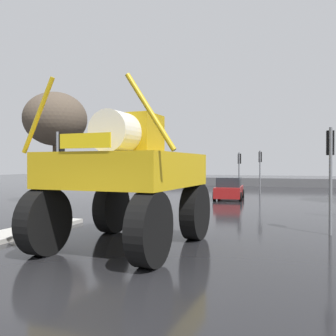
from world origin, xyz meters
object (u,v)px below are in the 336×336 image
traffic_signal_far_right (239,164)px  traffic_signal_near_left (60,155)px  traffic_signal_near_right (330,157)px  bare_tree_left (55,119)px  traffic_signal_far_left (260,162)px  sedan_ahead (229,189)px  oversize_sprayer (127,176)px

traffic_signal_far_right → traffic_signal_near_left: bearing=-107.6°
traffic_signal_near_right → bare_tree_left: size_ratio=0.53×
traffic_signal_near_right → bare_tree_left: bare_tree_left is taller
traffic_signal_near_left → traffic_signal_far_left: (7.11, 17.13, -0.22)m
traffic_signal_near_left → traffic_signal_near_right: size_ratio=1.05×
sedan_ahead → traffic_signal_near_left: bearing=150.1°
oversize_sprayer → traffic_signal_far_right: 21.11m
traffic_signal_near_left → bare_tree_left: (-4.17, 5.41, 2.38)m
traffic_signal_far_left → bare_tree_left: 16.47m
sedan_ahead → traffic_signal_near_left: size_ratio=1.10×
traffic_signal_near_right → traffic_signal_far_left: size_ratio=1.04×
sedan_ahead → traffic_signal_far_left: (1.60, 5.50, 1.86)m
oversize_sprayer → traffic_signal_near_right: (5.79, 3.98, 0.61)m
sedan_ahead → traffic_signal_far_right: size_ratio=1.24×
traffic_signal_far_right → traffic_signal_near_right: bearing=-72.1°
oversize_sprayer → traffic_signal_far_right: size_ratio=1.60×
sedan_ahead → bare_tree_left: bearing=118.2°
traffic_signal_far_left → bare_tree_left: (-11.28, -11.72, 2.60)m
traffic_signal_near_left → sedan_ahead: bearing=64.6°
traffic_signal_near_right → traffic_signal_far_right: traffic_signal_near_right is taller
oversize_sprayer → traffic_signal_far_left: (1.94, 21.10, 0.51)m
traffic_signal_near_right → bare_tree_left: bearing=160.4°
oversize_sprayer → sedan_ahead: size_ratio=1.29×
sedan_ahead → traffic_signal_far_right: (-0.09, 5.50, 1.77)m
sedan_ahead → traffic_signal_far_left: bearing=-20.7°
sedan_ahead → traffic_signal_near_left: traffic_signal_near_left is taller
traffic_signal_near_right → traffic_signal_far_right: bearing=107.9°
oversize_sprayer → sedan_ahead: bearing=1.6°
oversize_sprayer → traffic_signal_far_left: size_ratio=1.54×
traffic_signal_near_left → traffic_signal_far_left: traffic_signal_near_left is taller
traffic_signal_near_right → traffic_signal_far_right: size_ratio=1.08×
traffic_signal_far_left → traffic_signal_near_right: bearing=-77.3°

